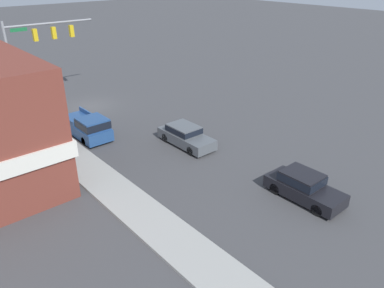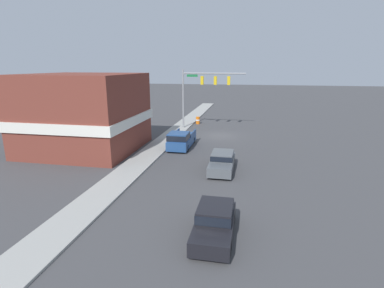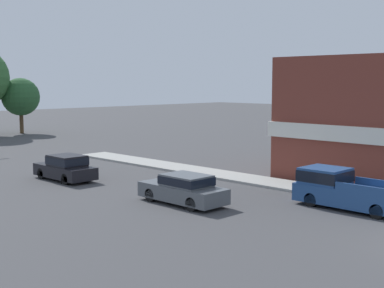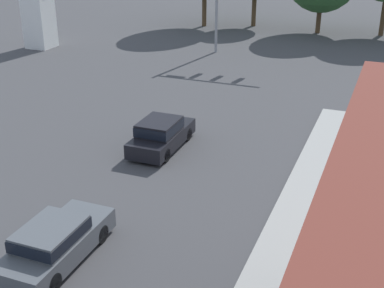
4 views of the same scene
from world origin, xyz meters
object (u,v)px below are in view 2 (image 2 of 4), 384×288
(pickup_truck_parked, at_px, (181,140))
(construction_barrel, at_px, (198,120))
(car_second_ahead, at_px, (215,221))
(car_lead, at_px, (222,161))

(pickup_truck_parked, height_order, construction_barrel, pickup_truck_parked)
(car_second_ahead, bearing_deg, construction_barrel, -78.30)
(pickup_truck_parked, distance_m, construction_barrel, 13.14)
(pickup_truck_parked, bearing_deg, car_lead, 129.01)
(car_second_ahead, distance_m, pickup_truck_parked, 16.33)
(pickup_truck_parked, xyz_separation_m, construction_barrel, (0.59, -13.12, -0.36))
(car_lead, bearing_deg, construction_barrel, -74.29)
(car_second_ahead, bearing_deg, car_lead, -86.55)
(car_lead, height_order, car_second_ahead, car_second_ahead)
(car_second_ahead, relative_size, pickup_truck_parked, 0.82)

